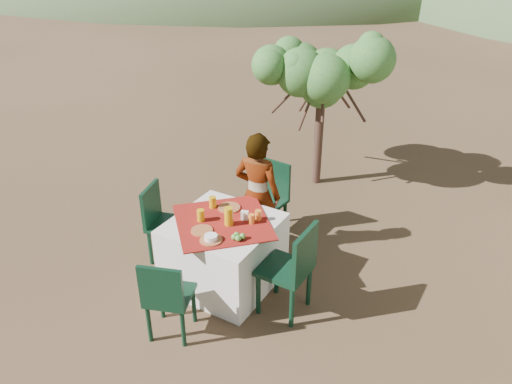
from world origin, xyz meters
TOP-DOWN VIEW (x-y plane):
  - ground at (0.00, 0.00)m, footprint 160.00×160.00m
  - table at (-0.39, 0.14)m, footprint 1.30×1.30m
  - chair_far at (-0.45, 1.24)m, footprint 0.47×0.47m
  - chair_near at (-0.37, -0.80)m, footprint 0.51×0.51m
  - chair_left at (-1.24, 0.17)m, footprint 0.52×0.52m
  - chair_right at (0.45, 0.08)m, footprint 0.46×0.46m
  - person at (-0.38, 0.83)m, footprint 0.58×0.41m
  - shrub_tree at (-0.45, 2.86)m, footprint 1.66×1.63m
  - plate_far at (-0.48, 0.40)m, footprint 0.24×0.24m
  - plate_near at (-0.46, -0.11)m, footprint 0.22×0.22m
  - glass_far at (-0.64, 0.33)m, footprint 0.08×0.08m
  - glass_near at (-0.59, 0.04)m, footprint 0.08×0.08m
  - juice_pitcher at (-0.30, 0.13)m, footprint 0.09×0.09m
  - bowl_plate at (-0.29, -0.20)m, footprint 0.22×0.22m
  - white_bowl at (-0.29, -0.20)m, footprint 0.13×0.13m
  - jar_left at (-0.12, 0.27)m, footprint 0.06×0.06m
  - jar_right at (-0.09, 0.36)m, footprint 0.07×0.07m
  - napkin_holder at (-0.21, 0.29)m, footprint 0.09×0.06m
  - fruit_cluster at (-0.08, -0.05)m, footprint 0.12×0.11m

SIDE VIEW (x-z plane):
  - ground at x=0.00m, z-range 0.00..0.00m
  - table at x=-0.39m, z-range 0.00..0.76m
  - chair_near at x=-0.37m, z-range 0.05..0.92m
  - chair_left at x=-1.24m, z-range 0.05..0.96m
  - chair_far at x=-0.45m, z-range 0.05..0.99m
  - chair_right at x=0.45m, z-range 0.05..1.05m
  - person at x=-0.38m, z-range 0.00..1.49m
  - bowl_plate at x=-0.29m, z-range 0.76..0.77m
  - plate_far at x=-0.48m, z-range 0.76..0.78m
  - plate_near at x=-0.46m, z-range 0.76..0.78m
  - fruit_cluster at x=-0.08m, z-range 0.76..0.82m
  - white_bowl at x=-0.29m, z-range 0.77..0.82m
  - napkin_holder at x=-0.21m, z-range 0.76..0.86m
  - jar_left at x=-0.12m, z-range 0.76..0.86m
  - jar_right at x=-0.09m, z-range 0.76..0.87m
  - glass_far at x=-0.64m, z-range 0.76..0.89m
  - glass_near at x=-0.59m, z-range 0.76..0.89m
  - juice_pitcher at x=-0.30m, z-range 0.76..0.96m
  - shrub_tree at x=-0.45m, z-range 0.57..2.52m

